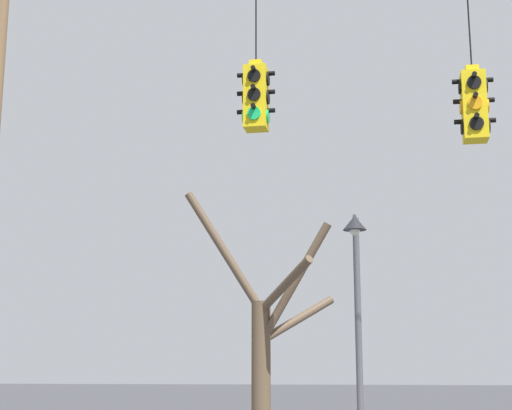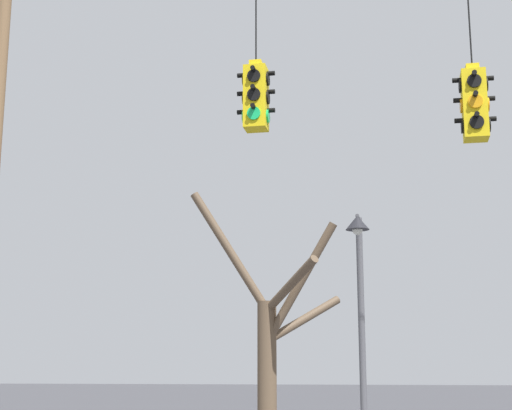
{
  "view_description": "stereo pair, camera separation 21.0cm",
  "coord_description": "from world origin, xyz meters",
  "px_view_note": "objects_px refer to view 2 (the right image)",
  "views": [
    {
      "loc": [
        0.27,
        -11.06,
        1.92
      ],
      "look_at": [
        -1.62,
        0.04,
        4.3
      ],
      "focal_mm": 55.0,
      "sensor_mm": 36.0,
      "label": 1
    },
    {
      "loc": [
        0.48,
        -11.03,
        1.92
      ],
      "look_at": [
        -1.62,
        0.04,
        4.3
      ],
      "focal_mm": 55.0,
      "sensor_mm": 36.0,
      "label": 2
    }
  ],
  "objects_px": {
    "bare_tree": "(271,340)",
    "traffic_light_near_left_pole": "(256,96)",
    "traffic_light_over_intersection": "(474,103)",
    "street_lamp": "(360,291)"
  },
  "relations": [
    {
      "from": "traffic_light_near_left_pole",
      "to": "bare_tree",
      "type": "distance_m",
      "value": 8.11
    },
    {
      "from": "traffic_light_over_intersection",
      "to": "bare_tree",
      "type": "height_order",
      "value": "traffic_light_over_intersection"
    },
    {
      "from": "traffic_light_near_left_pole",
      "to": "bare_tree",
      "type": "bearing_deg",
      "value": 98.02
    },
    {
      "from": "traffic_light_over_intersection",
      "to": "traffic_light_near_left_pole",
      "type": "bearing_deg",
      "value": 180.0
    },
    {
      "from": "bare_tree",
      "to": "traffic_light_near_left_pole",
      "type": "bearing_deg",
      "value": -81.98
    },
    {
      "from": "traffic_light_near_left_pole",
      "to": "bare_tree",
      "type": "relative_size",
      "value": 0.54
    },
    {
      "from": "traffic_light_near_left_pole",
      "to": "bare_tree",
      "type": "height_order",
      "value": "traffic_light_near_left_pole"
    },
    {
      "from": "traffic_light_over_intersection",
      "to": "street_lamp",
      "type": "relative_size",
      "value": 0.79
    },
    {
      "from": "traffic_light_over_intersection",
      "to": "bare_tree",
      "type": "relative_size",
      "value": 0.59
    },
    {
      "from": "traffic_light_near_left_pole",
      "to": "traffic_light_over_intersection",
      "type": "height_order",
      "value": "traffic_light_near_left_pole"
    }
  ]
}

